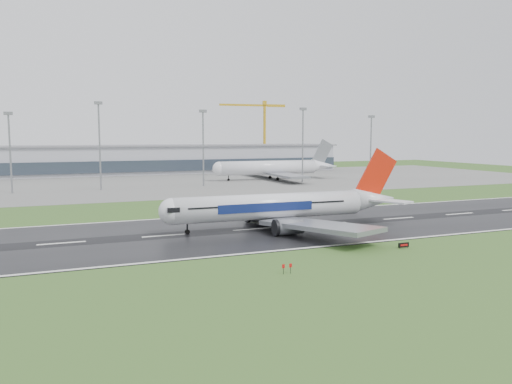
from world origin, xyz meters
name	(u,v)px	position (x,y,z in m)	size (l,w,h in m)	color
ground	(252,229)	(0.00, 0.00, 0.00)	(520.00, 520.00, 0.00)	#30551F
runway	(252,229)	(0.00, 0.00, 0.05)	(400.00, 45.00, 0.10)	black
apron	(149,183)	(0.00, 125.00, 0.04)	(400.00, 130.00, 0.08)	slate
terminal	(129,160)	(0.00, 185.00, 7.50)	(240.00, 36.00, 15.00)	#9A9BA5
main_airliner	(286,190)	(7.97, -0.93, 8.63)	(57.77, 55.02, 17.06)	silver
parked_airliner	(273,160)	(57.94, 118.47, 9.35)	(63.26, 58.90, 18.54)	white
tower_crane	(265,135)	(88.40, 200.00, 21.68)	(43.84, 2.39, 43.36)	gold
runway_sign	(404,245)	(19.21, -28.39, 0.52)	(2.30, 0.26, 1.04)	black
floodmast_1	(10,155)	(-54.39, 100.00, 14.17)	(0.64, 0.64, 28.34)	gray
floodmast_2	(100,148)	(-23.20, 100.00, 16.39)	(0.64, 0.64, 32.79)	gray
floodmast_3	(203,150)	(18.05, 100.00, 15.23)	(0.64, 0.64, 30.46)	gray
floodmast_4	(303,147)	(64.35, 100.00, 16.12)	(0.64, 0.64, 32.24)	gray
floodmast_5	(371,149)	(100.68, 100.00, 14.69)	(0.64, 0.64, 29.38)	gray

